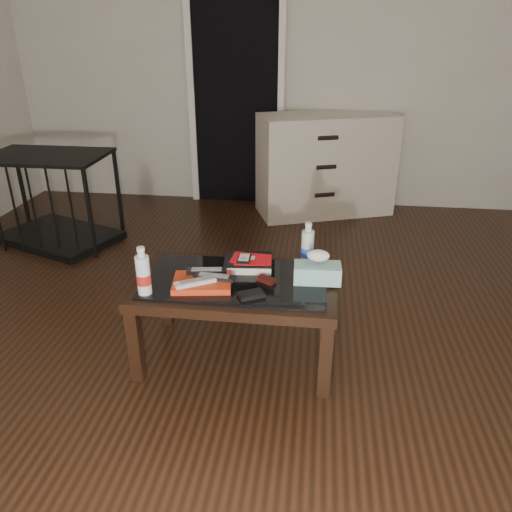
{
  "coord_description": "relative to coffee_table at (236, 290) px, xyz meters",
  "views": [
    {
      "loc": [
        0.39,
        -2.28,
        1.63
      ],
      "look_at": [
        0.1,
        -0.01,
        0.55
      ],
      "focal_mm": 35.0,
      "sensor_mm": 36.0,
      "label": 1
    }
  ],
  "objects": [
    {
      "name": "flip_phone",
      "position": [
        0.15,
        -0.01,
        0.08
      ],
      "size": [
        0.1,
        0.09,
        0.02
      ],
      "primitive_type": "cube",
      "rotation": [
        0.0,
        0.0,
        -0.53
      ],
      "color": "#330C0B",
      "rests_on": "coffee_table"
    },
    {
      "name": "dvd_mailers",
      "position": [
        0.05,
        0.15,
        0.11
      ],
      "size": [
        0.2,
        0.15,
        0.01
      ],
      "primitive_type": "cube",
      "rotation": [
        0.0,
        0.0,
        -0.09
      ],
      "color": "red",
      "rests_on": "textbook"
    },
    {
      "name": "magazines",
      "position": [
        -0.15,
        -0.08,
        0.08
      ],
      "size": [
        0.31,
        0.25,
        0.03
      ],
      "primitive_type": "cube",
      "rotation": [
        0.0,
        0.0,
        0.15
      ],
      "color": "red",
      "rests_on": "coffee_table"
    },
    {
      "name": "remote_black_back",
      "position": [
        -0.15,
        -0.01,
        0.11
      ],
      "size": [
        0.21,
        0.08,
        0.02
      ],
      "primitive_type": "cube",
      "rotation": [
        0.0,
        0.0,
        0.14
      ],
      "color": "black",
      "rests_on": "magazines"
    },
    {
      "name": "wallet",
      "position": [
        0.1,
        -0.16,
        0.07
      ],
      "size": [
        0.14,
        0.12,
        0.02
      ],
      "primitive_type": "cube",
      "rotation": [
        0.0,
        0.0,
        0.48
      ],
      "color": "black",
      "rests_on": "coffee_table"
    },
    {
      "name": "ipod",
      "position": [
        0.02,
        0.12,
        0.12
      ],
      "size": [
        0.07,
        0.11,
        0.02
      ],
      "primitive_type": "cube",
      "rotation": [
        0.0,
        0.0,
        0.02
      ],
      "color": "black",
      "rests_on": "dvd_mailers"
    },
    {
      "name": "water_bottle_left",
      "position": [
        -0.41,
        -0.19,
        0.18
      ],
      "size": [
        0.07,
        0.07,
        0.24
      ],
      "primitive_type": "cylinder",
      "rotation": [
        0.0,
        0.0,
        0.04
      ],
      "color": "white",
      "rests_on": "coffee_table"
    },
    {
      "name": "remote_silver",
      "position": [
        -0.18,
        -0.13,
        0.11
      ],
      "size": [
        0.2,
        0.15,
        0.02
      ],
      "primitive_type": "cube",
      "rotation": [
        0.0,
        0.0,
        0.54
      ],
      "color": "silver",
      "rests_on": "magazines"
    },
    {
      "name": "pet_crate",
      "position": [
        -1.7,
        1.36,
        -0.17
      ],
      "size": [
        1.06,
        0.89,
        0.71
      ],
      "rotation": [
        0.0,
        0.0,
        -0.37
      ],
      "color": "black",
      "rests_on": "ground"
    },
    {
      "name": "coffee_table",
      "position": [
        0.0,
        0.0,
        0.0
      ],
      "size": [
        1.0,
        0.6,
        0.46
      ],
      "color": "black",
      "rests_on": "ground"
    },
    {
      "name": "ground",
      "position": [
        -0.01,
        0.1,
        -0.4
      ],
      "size": [
        5.0,
        5.0,
        0.0
      ],
      "primitive_type": "plane",
      "color": "black",
      "rests_on": "ground"
    },
    {
      "name": "textbook",
      "position": [
        0.04,
        0.14,
        0.09
      ],
      "size": [
        0.27,
        0.22,
        0.05
      ],
      "primitive_type": "cube",
      "rotation": [
        0.0,
        0.0,
        0.09
      ],
      "color": "black",
      "rests_on": "coffee_table"
    },
    {
      "name": "doorway",
      "position": [
        -0.41,
        2.57,
        0.63
      ],
      "size": [
        0.9,
        0.08,
        2.07
      ],
      "color": "black",
      "rests_on": "ground"
    },
    {
      "name": "water_bottle_right",
      "position": [
        0.35,
        0.21,
        0.18
      ],
      "size": [
        0.07,
        0.07,
        0.24
      ],
      "primitive_type": "cylinder",
      "rotation": [
        0.0,
        0.0,
        0.14
      ],
      "color": "silver",
      "rests_on": "coffee_table"
    },
    {
      "name": "room_shell",
      "position": [
        -0.01,
        0.1,
        1.22
      ],
      "size": [
        5.0,
        5.0,
        5.0
      ],
      "color": "beige",
      "rests_on": "ground"
    },
    {
      "name": "tissue_box",
      "position": [
        0.4,
        0.03,
        0.11
      ],
      "size": [
        0.24,
        0.13,
        0.09
      ],
      "primitive_type": "cube",
      "rotation": [
        0.0,
        0.0,
        0.04
      ],
      "color": "teal",
      "rests_on": "coffee_table"
    },
    {
      "name": "dresser",
      "position": [
        0.44,
        2.33,
        0.05
      ],
      "size": [
        1.3,
        0.88,
        0.9
      ],
      "rotation": [
        0.0,
        0.0,
        0.35
      ],
      "color": "beige",
      "rests_on": "ground"
    },
    {
      "name": "remote_black_front",
      "position": [
        -0.1,
        -0.07,
        0.11
      ],
      "size": [
        0.2,
        0.07,
        0.02
      ],
      "primitive_type": "cube",
      "rotation": [
        0.0,
        0.0,
        -0.08
      ],
      "color": "black",
      "rests_on": "magazines"
    }
  ]
}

